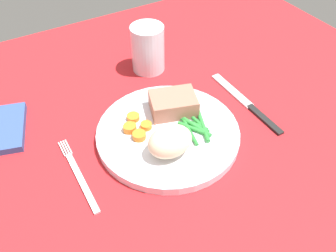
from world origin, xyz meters
The scene contains 9 objects.
dining_table centered at (0.00, 0.00, 1.00)cm, with size 120.00×90.00×2.00cm.
dinner_plate centered at (3.05, -3.29, 2.80)cm, with size 25.38×25.38×1.60cm, color white.
meat_portion centered at (6.48, 0.71, 5.29)cm, with size 8.32×6.15×3.37cm, color #A86B56.
mashed_potatoes centered at (0.77, -7.86, 6.14)cm, with size 7.55×5.71×5.07cm, color beige.
carrot_slices centered at (-1.97, -0.26, 4.15)cm, with size 4.57×7.12×1.21cm.
green_beans centered at (7.62, -4.99, 3.98)cm, with size 5.55×9.45×0.83cm.
fork centered at (-13.91, -3.54, 2.20)cm, with size 1.44×16.60×0.40cm.
knife centered at (20.91, -3.57, 2.20)cm, with size 1.70×20.50×0.64cm.
water_glass centered at (9.90, 17.03, 6.37)cm, with size 7.07×7.07×10.12cm.
Camera 1 is at (-18.83, -40.89, 47.43)cm, focal length 37.38 mm.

